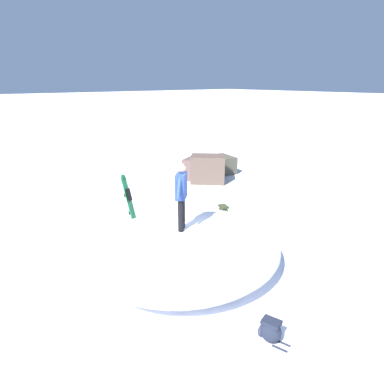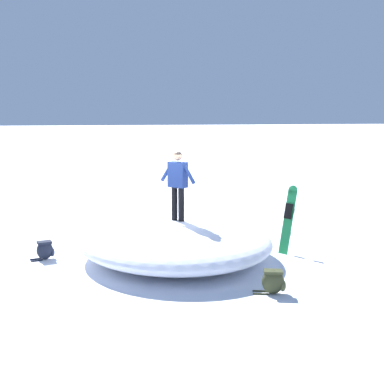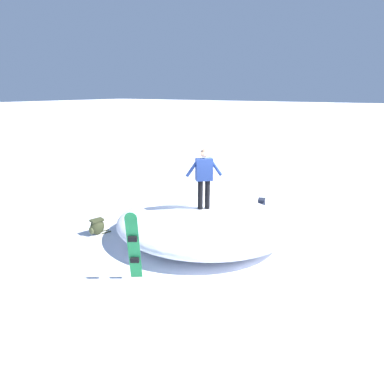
{
  "view_description": "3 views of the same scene",
  "coord_description": "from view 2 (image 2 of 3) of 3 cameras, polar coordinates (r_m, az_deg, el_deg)",
  "views": [
    {
      "loc": [
        -5.59,
        4.39,
        4.38
      ],
      "look_at": [
        0.74,
        -0.71,
        1.7
      ],
      "focal_mm": 31.97,
      "sensor_mm": 36.0,
      "label": 1
    },
    {
      "loc": [
        -1.42,
        -11.84,
        3.49
      ],
      "look_at": [
        0.82,
        -0.27,
        1.61
      ],
      "focal_mm": 47.26,
      "sensor_mm": 36.0,
      "label": 2
    },
    {
      "loc": [
        8.27,
        4.48,
        4.06
      ],
      "look_at": [
        0.27,
        -0.73,
        1.25
      ],
      "focal_mm": 32.45,
      "sensor_mm": 36.0,
      "label": 3
    }
  ],
  "objects": [
    {
      "name": "backpack_near",
      "position": [
        10.02,
        9.2,
        -9.94
      ],
      "size": [
        0.67,
        0.39,
        0.48
      ],
      "color": "#383D23",
      "rests_on": "ground"
    },
    {
      "name": "backpack_far",
      "position": [
        12.6,
        -16.23,
        -6.29
      ],
      "size": [
        0.6,
        0.38,
        0.45
      ],
      "color": "#1E2333",
      "rests_on": "ground"
    },
    {
      "name": "snowboarder_standing",
      "position": [
        11.92,
        -1.62,
        1.23
      ],
      "size": [
        0.76,
        0.79,
        1.66
      ],
      "color": "black",
      "rests_on": "snow_mound"
    },
    {
      "name": "snow_mound",
      "position": [
        12.1,
        -2.0,
        -5.45
      ],
      "size": [
        5.79,
        6.08,
        0.91
      ],
      "primitive_type": "ellipsoid",
      "rotation": [
        0.0,
        0.0,
        1.89
      ],
      "color": "white",
      "rests_on": "ground"
    },
    {
      "name": "snowboard_primary_upright",
      "position": [
        12.76,
        10.84,
        -2.95
      ],
      "size": [
        0.47,
        0.43,
        1.68
      ],
      "color": "#1E8C47",
      "rests_on": "ground"
    },
    {
      "name": "ground",
      "position": [
        12.43,
        -4.01,
        -7.26
      ],
      "size": [
        240.0,
        240.0,
        0.0
      ],
      "primitive_type": "plane",
      "color": "white"
    }
  ]
}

